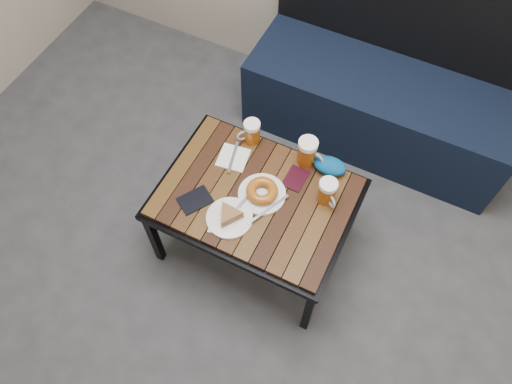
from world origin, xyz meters
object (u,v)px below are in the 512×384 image
at_px(cafe_table, 256,200).
at_px(passport_navy, 195,200).
at_px(knit_pouch, 330,166).
at_px(bench, 381,100).
at_px(passport_burgundy, 296,178).
at_px(beer_mug_left, 251,132).
at_px(beer_mug_centre, 308,152).
at_px(beer_mug_right, 327,192).
at_px(plate_pie, 229,216).
at_px(plate_bagel, 262,192).

distance_m(cafe_table, passport_navy, 0.26).
xyz_separation_m(passport_navy, knit_pouch, (0.45, 0.40, 0.03)).
distance_m(bench, passport_burgundy, 0.82).
height_order(passport_navy, passport_burgundy, same).
bearing_deg(beer_mug_left, beer_mug_centre, 138.56).
distance_m(beer_mug_right, passport_navy, 0.56).
distance_m(beer_mug_left, plate_pie, 0.42).
distance_m(plate_bagel, passport_burgundy, 0.17).
relative_size(cafe_table, plate_pie, 4.31).
bearing_deg(beer_mug_right, plate_pie, -98.71).
relative_size(plate_pie, knit_pouch, 1.35).
relative_size(beer_mug_left, passport_burgundy, 1.00).
relative_size(beer_mug_right, passport_navy, 0.93).
distance_m(passport_burgundy, knit_pouch, 0.16).
bearing_deg(passport_burgundy, plate_bagel, -122.74).
distance_m(bench, beer_mug_left, 0.84).
xyz_separation_m(plate_pie, knit_pouch, (0.28, 0.41, 0.01)).
relative_size(bench, knit_pouch, 9.66).
bearing_deg(knit_pouch, passport_burgundy, -136.73).
relative_size(plate_bagel, knit_pouch, 1.80).
distance_m(beer_mug_right, passport_burgundy, 0.17).
relative_size(plate_bagel, passport_navy, 1.93).
distance_m(plate_pie, passport_navy, 0.17).
distance_m(beer_mug_left, beer_mug_centre, 0.27).
bearing_deg(plate_pie, knit_pouch, 55.51).
bearing_deg(beer_mug_centre, plate_bagel, -104.00).
bearing_deg(plate_pie, beer_mug_right, 39.18).
relative_size(beer_mug_right, passport_burgundy, 1.04).
height_order(passport_navy, knit_pouch, knit_pouch).
relative_size(bench, plate_pie, 7.18).
bearing_deg(plate_pie, passport_navy, 175.94).
xyz_separation_m(beer_mug_left, plate_bagel, (0.17, -0.24, -0.04)).
distance_m(plate_pie, passport_burgundy, 0.35).
bearing_deg(plate_bagel, beer_mug_right, 22.01).
bearing_deg(beer_mug_left, bench, -165.05).
relative_size(beer_mug_left, beer_mug_centre, 0.86).
bearing_deg(cafe_table, beer_mug_centre, 64.73).
bearing_deg(passport_burgundy, beer_mug_right, -11.84).
bearing_deg(passport_navy, beer_mug_right, 59.44).
height_order(plate_pie, knit_pouch, knit_pouch).
xyz_separation_m(bench, passport_burgundy, (-0.17, -0.78, 0.20)).
relative_size(beer_mug_right, knit_pouch, 0.86).
distance_m(bench, plate_bagel, 0.98).
xyz_separation_m(beer_mug_centre, passport_burgundy, (-0.00, -0.11, -0.07)).
bearing_deg(knit_pouch, beer_mug_centre, -179.79).
bearing_deg(cafe_table, beer_mug_left, 120.23).
bearing_deg(beer_mug_right, cafe_table, -115.32).
xyz_separation_m(beer_mug_left, plate_pie, (0.10, -0.40, -0.04)).
xyz_separation_m(beer_mug_right, passport_burgundy, (-0.16, 0.04, -0.06)).
xyz_separation_m(plate_pie, passport_burgundy, (0.17, 0.30, -0.02)).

